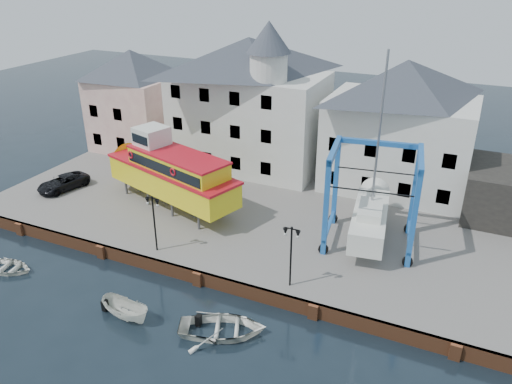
% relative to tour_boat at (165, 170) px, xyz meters
% --- Properties ---
extents(ground, '(140.00, 140.00, 0.00)m').
position_rel_tour_boat_xyz_m(ground, '(7.52, -7.77, -3.98)').
color(ground, black).
rests_on(ground, ground).
extents(hardstanding, '(44.00, 22.00, 1.00)m').
position_rel_tour_boat_xyz_m(hardstanding, '(7.52, 3.23, -3.48)').
color(hardstanding, slate).
rests_on(hardstanding, ground).
extents(quay_wall, '(44.00, 0.47, 1.00)m').
position_rel_tour_boat_xyz_m(quay_wall, '(7.52, -7.67, -3.48)').
color(quay_wall, brown).
rests_on(quay_wall, ground).
extents(building_pink, '(8.00, 7.00, 10.30)m').
position_rel_tour_boat_xyz_m(building_pink, '(-10.48, 10.23, 2.17)').
color(building_pink, '#CB948D').
rests_on(building_pink, hardstanding).
extents(building_white_main, '(14.00, 8.30, 14.00)m').
position_rel_tour_boat_xyz_m(building_white_main, '(2.65, 10.62, 3.37)').
color(building_white_main, silver).
rests_on(building_white_main, hardstanding).
extents(building_white_right, '(12.00, 8.00, 11.20)m').
position_rel_tour_boat_xyz_m(building_white_right, '(16.52, 11.23, 2.62)').
color(building_white_right, silver).
rests_on(building_white_right, hardstanding).
extents(lamp_post_left, '(1.12, 0.32, 4.20)m').
position_rel_tour_boat_xyz_m(lamp_post_left, '(3.52, -6.57, 0.20)').
color(lamp_post_left, black).
rests_on(lamp_post_left, hardstanding).
extents(lamp_post_right, '(1.12, 0.32, 4.20)m').
position_rel_tour_boat_xyz_m(lamp_post_right, '(13.52, -6.57, 0.20)').
color(lamp_post_right, black).
rests_on(lamp_post_right, hardstanding).
extents(tour_boat, '(14.87, 7.59, 6.31)m').
position_rel_tour_boat_xyz_m(tour_boat, '(0.00, 0.00, 0.00)').
color(tour_boat, '#59595E').
rests_on(tour_boat, hardstanding).
extents(travel_lift, '(6.96, 9.20, 13.54)m').
position_rel_tour_boat_xyz_m(travel_lift, '(16.61, 1.38, -0.72)').
color(travel_lift, '#184BA0').
rests_on(travel_lift, hardstanding).
extents(van, '(3.12, 4.90, 1.26)m').
position_rel_tour_boat_xyz_m(van, '(-9.88, -1.53, -2.35)').
color(van, black).
rests_on(van, hardstanding).
extents(motorboat_a, '(3.67, 1.78, 1.36)m').
position_rel_tour_boat_xyz_m(motorboat_a, '(5.30, -12.43, -3.98)').
color(motorboat_a, silver).
rests_on(motorboat_a, ground).
extents(motorboat_b, '(6.00, 5.24, 1.04)m').
position_rel_tour_boat_xyz_m(motorboat_b, '(11.22, -11.25, -3.98)').
color(motorboat_b, silver).
rests_on(motorboat_b, ground).
extents(motorboat_d, '(4.11, 3.26, 0.77)m').
position_rel_tour_boat_xyz_m(motorboat_d, '(-5.36, -11.83, -3.98)').
color(motorboat_d, silver).
rests_on(motorboat_d, ground).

